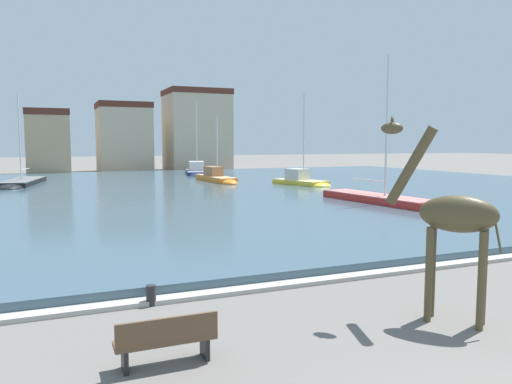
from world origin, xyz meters
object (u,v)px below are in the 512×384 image
Objects in this scene: sailboat_navy at (197,172)px; sailboat_yellow at (303,182)px; mooring_bollard at (151,295)px; park_bench at (167,339)px; sailboat_red at (388,202)px; sailboat_orange at (217,179)px; giraffe_statue at (451,218)px; sailboat_black at (21,184)px.

sailboat_yellow is (4.27, -18.08, -0.00)m from sailboat_navy.
park_bench reaches higher than mooring_bollard.
sailboat_red is 22.79m from park_bench.
sailboat_navy is 1.11× the size of sailboat_yellow.
sailboat_orange is 0.84× the size of sailboat_red.
sailboat_navy reaches higher than giraffe_statue.
sailboat_orange is 4.62× the size of park_bench.
sailboat_yellow is 16.29× the size of mooring_bollard.
park_bench is (-0.38, -3.41, 0.24)m from mooring_bollard.
sailboat_navy is 46.22m from mooring_bollard.
park_bench is (-18.52, -29.42, -0.08)m from sailboat_yellow.
mooring_bollard is at bearing -143.50° from sailboat_red.
sailboat_red is 14.04m from sailboat_yellow.
mooring_bollard is at bearing -107.46° from sailboat_navy.
sailboat_black is at bearing -154.02° from sailboat_navy.
sailboat_yellow reaches higher than sailboat_orange.
sailboat_navy reaches higher than sailboat_yellow.
park_bench is (-6.22, 0.24, -1.84)m from giraffe_statue.
mooring_bollard is (-18.14, -26.01, -0.32)m from sailboat_yellow.
giraffe_statue is at bearing -75.30° from sailboat_black.
sailboat_navy is 20.27m from sailboat_black.
mooring_bollard is at bearing -124.88° from sailboat_yellow.
sailboat_red is at bearing -85.59° from sailboat_navy.
sailboat_yellow is at bearing -22.25° from sailboat_black.
sailboat_navy is 0.91× the size of sailboat_black.
sailboat_navy reaches higher than park_bench.
sailboat_navy is at bearing 72.54° from mooring_bollard.
sailboat_yellow is 34.76m from park_bench.
sailboat_orange is 38.07m from park_bench.
sailboat_orange is at bearing 131.48° from sailboat_yellow.
sailboat_navy is at bearing 25.98° from sailboat_black.
sailboat_orange is at bearing -96.82° from sailboat_navy.
sailboat_black is (-10.19, 38.86, -1.92)m from giraffe_statue.
sailboat_yellow reaches higher than giraffe_statue.
giraffe_statue is at bearing -32.01° from mooring_bollard.
sailboat_navy is at bearing 73.30° from park_bench.
giraffe_statue is at bearing -2.18° from park_bench.
sailboat_yellow reaches higher than park_bench.
sailboat_black is (-18.22, -8.88, -0.17)m from sailboat_navy.
giraffe_statue is 0.50× the size of sailboat_navy.
sailboat_navy is at bearing 103.29° from sailboat_yellow.
mooring_bollard is (-5.84, 3.65, -2.08)m from giraffe_statue.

